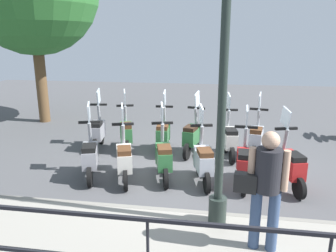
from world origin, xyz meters
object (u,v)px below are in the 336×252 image
at_px(scooter_near_5, 90,156).
at_px(scooter_far_2, 192,136).
at_px(pedestrian_with_bag, 265,183).
at_px(scooter_far_4, 126,133).
at_px(lamp_post_near, 222,103).
at_px(scooter_far_5, 98,131).
at_px(scooter_far_0, 256,138).
at_px(scooter_near_4, 124,159).
at_px(scooter_far_3, 163,134).
at_px(scooter_far_1, 229,139).
at_px(scooter_near_3, 164,157).
at_px(scooter_near_2, 203,161).
at_px(scooter_near_1, 244,163).
at_px(scooter_near_0, 290,165).

relative_size(scooter_near_5, scooter_far_2, 1.00).
height_order(pedestrian_with_bag, scooter_far_4, pedestrian_with_bag).
height_order(lamp_post_near, scooter_far_4, lamp_post_near).
distance_m(lamp_post_near, scooter_far_5, 4.79).
bearing_deg(scooter_far_0, scooter_near_4, 135.46).
height_order(scooter_far_0, scooter_far_3, same).
height_order(scooter_far_3, scooter_far_5, same).
xyz_separation_m(scooter_far_1, scooter_far_2, (0.12, 0.90, 0.00)).
bearing_deg(scooter_far_2, scooter_near_3, 177.74).
xyz_separation_m(scooter_near_3, scooter_far_0, (1.67, -1.98, 0.00)).
bearing_deg(scooter_near_3, lamp_post_near, -162.28).
bearing_deg(scooter_far_2, scooter_far_1, -84.28).
bearing_deg(scooter_near_3, scooter_far_0, -64.89).
bearing_deg(scooter_far_1, scooter_far_4, 78.56).
bearing_deg(scooter_far_0, scooter_far_4, 102.06).
bearing_deg(scooter_near_4, scooter_near_5, 68.68).
bearing_deg(lamp_post_near, scooter_far_4, 35.21).
relative_size(scooter_near_3, scooter_far_1, 1.00).
xyz_separation_m(scooter_near_2, scooter_near_5, (-0.10, 2.29, 0.00)).
distance_m(pedestrian_with_bag, scooter_far_3, 4.39).
height_order(scooter_near_5, scooter_far_2, same).
xyz_separation_m(lamp_post_near, scooter_near_5, (1.54, 2.59, -1.48)).
distance_m(pedestrian_with_bag, scooter_far_5, 5.37).
bearing_deg(scooter_far_5, scooter_near_2, -130.38).
bearing_deg(scooter_far_3, scooter_near_4, 162.73).
bearing_deg(scooter_near_5, scooter_near_3, -101.37).
xyz_separation_m(scooter_near_5, scooter_far_3, (1.81, -1.20, 0.00)).
bearing_deg(scooter_near_3, pedestrian_with_bag, -158.44).
distance_m(scooter_near_3, scooter_far_3, 1.67).
relative_size(lamp_post_near, scooter_far_2, 2.67).
relative_size(scooter_near_3, scooter_far_5, 1.00).
relative_size(scooter_near_2, scooter_far_0, 1.00).
bearing_deg(scooter_far_2, pedestrian_with_bag, -149.21).
relative_size(pedestrian_with_bag, scooter_near_4, 1.03).
bearing_deg(scooter_near_4, pedestrian_with_bag, -147.84).
bearing_deg(scooter_near_3, scooter_near_1, -107.35).
bearing_deg(pedestrian_with_bag, scooter_far_4, 44.77).
xyz_separation_m(scooter_near_4, scooter_far_1, (1.70, -2.10, 0.00)).
relative_size(scooter_near_1, scooter_near_3, 1.00).
bearing_deg(scooter_near_1, pedestrian_with_bag, -174.98).
distance_m(scooter_near_2, scooter_near_3, 0.80).
xyz_separation_m(scooter_near_3, scooter_far_1, (1.49, -1.34, 0.00)).
height_order(pedestrian_with_bag, scooter_near_0, pedestrian_with_bag).
height_order(scooter_near_1, scooter_near_3, same).
distance_m(scooter_near_1, scooter_far_2, 2.03).
distance_m(scooter_far_0, scooter_far_3, 2.28).
bearing_deg(lamp_post_near, scooter_near_0, -38.86).
xyz_separation_m(lamp_post_near, scooter_far_5, (3.33, 3.11, -1.48)).
distance_m(lamp_post_near, scooter_near_5, 3.36).
xyz_separation_m(scooter_near_5, scooter_far_1, (1.66, -2.84, 0.00)).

